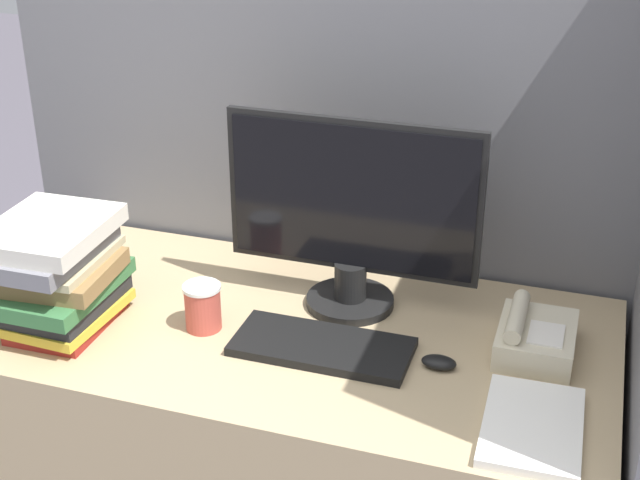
% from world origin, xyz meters
% --- Properties ---
extents(cubicle_panel_rear, '(1.80, 0.04, 1.77)m').
position_xyz_m(cubicle_panel_rear, '(0.00, 0.76, 0.89)').
color(cubicle_panel_rear, slate).
rests_on(cubicle_panel_rear, ground_plane).
extents(desk, '(1.40, 0.72, 0.72)m').
position_xyz_m(desk, '(0.00, 0.36, 0.36)').
color(desk, tan).
rests_on(desk, ground_plane).
extents(monitor, '(0.58, 0.21, 0.45)m').
position_xyz_m(monitor, '(0.08, 0.50, 0.94)').
color(monitor, black).
rests_on(monitor, desk).
extents(keyboard, '(0.38, 0.17, 0.02)m').
position_xyz_m(keyboard, '(0.08, 0.29, 0.73)').
color(keyboard, black).
rests_on(keyboard, desk).
extents(mouse, '(0.07, 0.05, 0.02)m').
position_xyz_m(mouse, '(0.33, 0.31, 0.73)').
color(mouse, black).
rests_on(mouse, desk).
extents(coffee_cup, '(0.08, 0.08, 0.11)m').
position_xyz_m(coffee_cup, '(-0.20, 0.30, 0.78)').
color(coffee_cup, '#BF4C3F').
rests_on(coffee_cup, desk).
extents(book_stack, '(0.26, 0.30, 0.25)m').
position_xyz_m(book_stack, '(-0.51, 0.22, 0.85)').
color(book_stack, maroon).
rests_on(book_stack, desk).
extents(desk_telephone, '(0.16, 0.21, 0.10)m').
position_xyz_m(desk_telephone, '(0.51, 0.43, 0.76)').
color(desk_telephone, beige).
rests_on(desk_telephone, desk).
extents(paper_pile, '(0.19, 0.28, 0.02)m').
position_xyz_m(paper_pile, '(0.54, 0.16, 0.73)').
color(paper_pile, white).
rests_on(paper_pile, desk).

